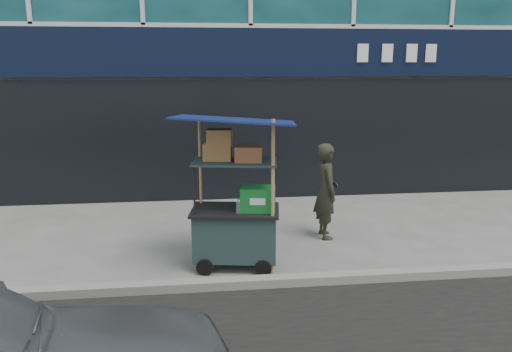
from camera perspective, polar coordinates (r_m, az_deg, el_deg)
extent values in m
plane|color=#61615D|center=(6.61, 3.09, -11.61)|extent=(80.00, 80.00, 0.00)
cube|color=gray|center=(6.41, 3.41, -11.87)|extent=(80.00, 0.18, 0.12)
cube|color=black|center=(9.83, -0.60, 13.90)|extent=(15.68, 0.06, 0.90)
cube|color=black|center=(10.00, -0.60, 4.10)|extent=(15.68, 0.04, 2.40)
cube|color=#1C2C2F|center=(6.83, -2.35, -6.65)|extent=(1.18, 0.80, 0.64)
cylinder|color=black|center=(6.68, -5.89, -10.36)|extent=(0.22, 0.08, 0.22)
cylinder|color=black|center=(6.62, 0.81, -10.52)|extent=(0.22, 0.08, 0.22)
cube|color=black|center=(6.72, -2.38, -3.93)|extent=(1.27, 0.89, 0.04)
cylinder|color=black|center=(6.43, -7.07, -1.81)|extent=(0.03, 0.03, 0.69)
cylinder|color=black|center=(6.35, 1.93, -1.91)|extent=(0.03, 0.03, 0.69)
cylinder|color=black|center=(6.96, -6.36, -0.65)|extent=(0.03, 0.03, 0.69)
cylinder|color=black|center=(6.88, 1.96, -0.73)|extent=(0.03, 0.03, 0.69)
cube|color=#1C2C2F|center=(6.56, -2.43, 1.65)|extent=(1.18, 0.80, 0.03)
cylinder|color=olive|center=(6.37, 1.92, -2.71)|extent=(0.05, 0.05, 2.06)
cylinder|color=olive|center=(6.99, -6.33, -1.74)|extent=(0.04, 0.04, 1.97)
cube|color=#0D0F4E|center=(6.47, -2.48, 6.41)|extent=(1.70, 1.32, 0.18)
cube|color=#106721|center=(6.61, 0.23, -2.61)|extent=(0.50, 0.39, 0.32)
cylinder|color=silver|center=(6.51, -2.03, -3.49)|extent=(0.07, 0.07, 0.18)
cylinder|color=blue|center=(6.48, -2.04, -2.64)|extent=(0.03, 0.03, 0.02)
cube|color=#8F603C|center=(6.60, -4.39, 2.83)|extent=(0.40, 0.33, 0.23)
cube|color=olive|center=(6.48, -0.86, 2.55)|extent=(0.38, 0.31, 0.20)
cube|color=#8F603C|center=(6.55, -4.20, 4.57)|extent=(0.35, 0.28, 0.18)
imported|color=#26291E|center=(7.92, 8.03, -1.70)|extent=(0.38, 0.56, 1.52)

